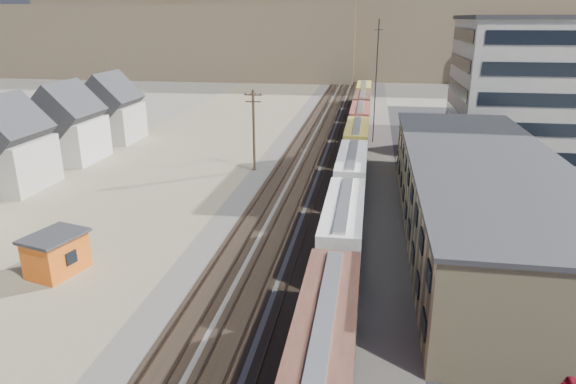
# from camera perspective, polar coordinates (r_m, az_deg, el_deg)

# --- Properties ---
(ballast_bed) EXTENTS (18.00, 200.00, 0.06)m
(ballast_bed) POSITION_cam_1_polar(r_m,az_deg,el_deg) (70.70, 4.47, 3.91)
(ballast_bed) COLOR #4C4742
(ballast_bed) RESTS_ON ground
(dirt_yard) EXTENTS (24.00, 180.00, 0.03)m
(dirt_yard) POSITION_cam_1_polar(r_m,az_deg,el_deg) (65.98, -13.91, 2.31)
(dirt_yard) COLOR #7D7456
(dirt_yard) RESTS_ON ground
(asphalt_lot) EXTENTS (26.00, 120.00, 0.04)m
(asphalt_lot) POSITION_cam_1_polar(r_m,az_deg,el_deg) (58.51, 25.10, -1.06)
(asphalt_lot) COLOR #232326
(asphalt_lot) RESTS_ON ground
(rail_tracks) EXTENTS (11.40, 200.00, 0.24)m
(rail_tracks) POSITION_cam_1_polar(r_m,az_deg,el_deg) (70.72, 4.02, 4.00)
(rail_tracks) COLOR black
(rail_tracks) RESTS_ON ground
(freight_train) EXTENTS (3.00, 119.74, 4.46)m
(freight_train) POSITION_cam_1_polar(r_m,az_deg,el_deg) (62.02, 7.39, 4.33)
(freight_train) COLOR black
(freight_train) RESTS_ON ground
(warehouse) EXTENTS (12.40, 40.40, 7.25)m
(warehouse) POSITION_cam_1_polar(r_m,az_deg,el_deg) (46.47, 20.53, -0.57)
(warehouse) COLOR tan
(warehouse) RESTS_ON ground
(office_tower) EXTENTS (22.60, 18.60, 18.45)m
(office_tower) POSITION_cam_1_polar(r_m,az_deg,el_deg) (76.98, 26.57, 10.25)
(office_tower) COLOR #9E998E
(office_tower) RESTS_ON ground
(utility_pole_north) EXTENTS (2.20, 0.32, 10.00)m
(utility_pole_north) POSITION_cam_1_polar(r_m,az_deg,el_deg) (63.04, -3.83, 7.02)
(utility_pole_north) COLOR #382619
(utility_pole_north) RESTS_ON ground
(radio_mast) EXTENTS (1.20, 0.16, 18.00)m
(radio_mast) POSITION_cam_1_polar(r_m,az_deg,el_deg) (78.65, 9.74, 11.96)
(radio_mast) COLOR black
(radio_mast) RESTS_ON ground
(hills_north) EXTENTS (265.00, 80.00, 32.00)m
(hills_north) POSITION_cam_1_polar(r_m,az_deg,el_deg) (186.17, 7.92, 17.38)
(hills_north) COLOR brown
(hills_north) RESTS_ON ground
(maintenance_shed) EXTENTS (4.24, 4.93, 3.11)m
(maintenance_shed) POSITION_cam_1_polar(r_m,az_deg,el_deg) (41.86, -24.35, -6.24)
(maintenance_shed) COLOR #D45614
(maintenance_shed) RESTS_ON ground
(parked_car_red) EXTENTS (3.51, 4.09, 1.33)m
(parked_car_red) POSITION_cam_1_polar(r_m,az_deg,el_deg) (31.17, 28.79, -17.92)
(parked_car_red) COLOR #B21026
(parked_car_red) RESTS_ON ground
(parked_car_blue) EXTENTS (4.91, 6.08, 1.54)m
(parked_car_blue) POSITION_cam_1_polar(r_m,az_deg,el_deg) (70.91, 20.74, 3.40)
(parked_car_blue) COLOR navy
(parked_car_blue) RESTS_ON ground
(parked_car_far) EXTENTS (2.23, 4.79, 1.59)m
(parked_car_far) POSITION_cam_1_polar(r_m,az_deg,el_deg) (76.33, 26.40, 3.69)
(parked_car_far) COLOR white
(parked_car_far) RESTS_ON ground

